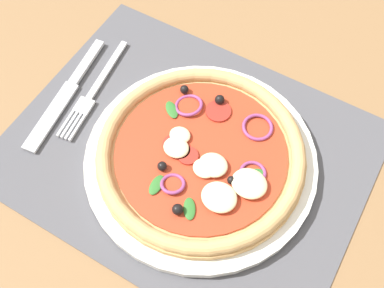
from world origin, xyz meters
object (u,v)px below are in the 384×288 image
(pizza, at_px, (201,154))
(fork, at_px, (92,93))
(plate, at_px, (201,160))
(knife, at_px, (66,94))

(pizza, xyz_separation_m, fork, (0.19, -0.02, -0.02))
(plate, xyz_separation_m, fork, (0.18, -0.02, -0.00))
(fork, relative_size, knife, 0.90)
(plate, distance_m, fork, 0.18)
(plate, height_order, knife, plate)
(knife, bearing_deg, plate, 82.74)
(plate, bearing_deg, knife, 0.62)
(pizza, height_order, knife, pizza)
(plate, height_order, pizza, pizza)
(pizza, height_order, fork, pizza)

